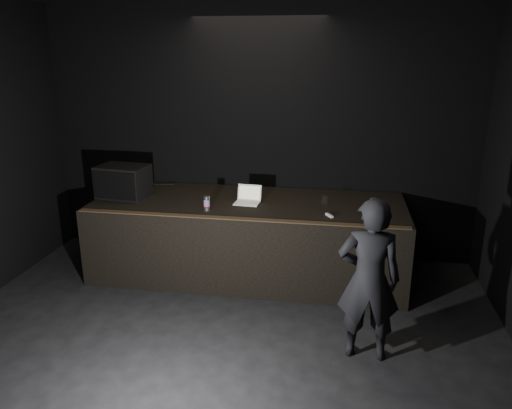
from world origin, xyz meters
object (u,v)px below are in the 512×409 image
at_px(stage_riser, 249,237).
at_px(stage_monitor, 123,181).
at_px(laptop, 248,198).
at_px(person, 369,280).
at_px(beer_can, 207,203).

bearing_deg(stage_riser, stage_monitor, -177.39).
distance_m(laptop, person, 2.21).
relative_size(beer_can, person, 0.11).
bearing_deg(laptop, stage_monitor, -174.91).
bearing_deg(person, stage_monitor, -26.82).
bearing_deg(laptop, beer_can, -132.84).
distance_m(stage_monitor, person, 3.55).
distance_m(stage_riser, stage_monitor, 1.82).
xyz_separation_m(laptop, beer_can, (-0.44, -0.41, 0.03)).
relative_size(stage_monitor, laptop, 2.07).
relative_size(stage_riser, beer_can, 22.02).
bearing_deg(stage_riser, beer_can, -133.31).
relative_size(stage_riser, person, 2.46).
bearing_deg(beer_can, person, -33.06).
xyz_separation_m(stage_riser, stage_monitor, (-1.67, -0.08, 0.71)).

